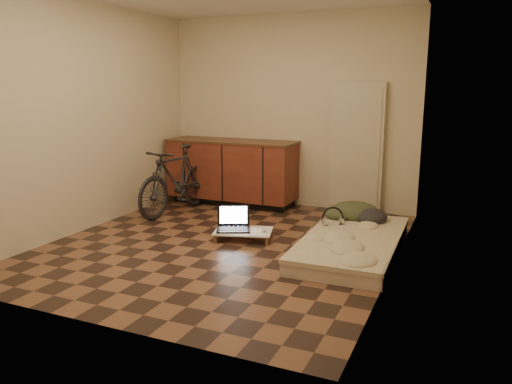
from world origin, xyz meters
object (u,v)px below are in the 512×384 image
at_px(bicycle, 176,176).
at_px(lap_desk, 243,231).
at_px(laptop, 233,224).
at_px(futon, 352,243).

height_order(bicycle, lap_desk, bicycle).
bearing_deg(lap_desk, laptop, 161.78).
height_order(bicycle, laptop, bicycle).
distance_m(futon, laptop, 1.32).
distance_m(bicycle, futon, 2.61).
height_order(futon, lap_desk, futon).
bearing_deg(bicycle, lap_desk, -23.09).
bearing_deg(laptop, lap_desk, -27.47).
bearing_deg(laptop, futon, -21.73).
bearing_deg(futon, bicycle, 164.66).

